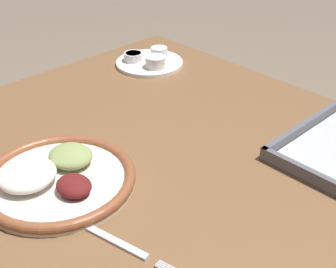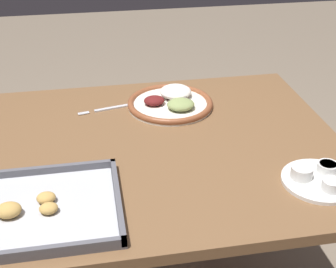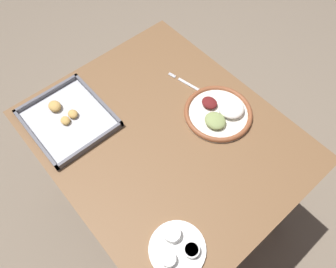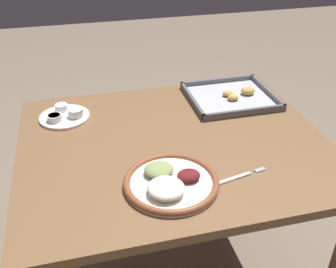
{
  "view_description": "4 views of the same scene",
  "coord_description": "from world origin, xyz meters",
  "px_view_note": "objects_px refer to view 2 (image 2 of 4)",
  "views": [
    {
      "loc": [
        0.54,
        -0.54,
        1.23
      ],
      "look_at": [
        -0.02,
        0.0,
        0.74
      ],
      "focal_mm": 50.0,
      "sensor_mm": 36.0,
      "label": 1
    },
    {
      "loc": [
        0.18,
        1.1,
        1.39
      ],
      "look_at": [
        -0.02,
        0.0,
        0.74
      ],
      "focal_mm": 50.0,
      "sensor_mm": 36.0,
      "label": 2
    },
    {
      "loc": [
        -0.51,
        0.43,
        1.79
      ],
      "look_at": [
        -0.02,
        0.0,
        0.74
      ],
      "focal_mm": 35.0,
      "sensor_mm": 36.0,
      "label": 3
    },
    {
      "loc": [
        -0.29,
        -1.07,
        1.43
      ],
      "look_at": [
        -0.02,
        0.0,
        0.74
      ],
      "focal_mm": 42.0,
      "sensor_mm": 36.0,
      "label": 4
    }
  ],
  "objects_px": {
    "dinner_plate": "(171,102)",
    "baking_tray": "(44,209)",
    "fork": "(112,108)",
    "saucer_plate": "(318,178)"
  },
  "relations": [
    {
      "from": "dinner_plate",
      "to": "baking_tray",
      "type": "distance_m",
      "value": 0.6
    },
    {
      "from": "fork",
      "to": "saucer_plate",
      "type": "xyz_separation_m",
      "value": [
        -0.47,
        0.49,
        0.01
      ]
    },
    {
      "from": "dinner_plate",
      "to": "saucer_plate",
      "type": "bearing_deg",
      "value": 120.43
    },
    {
      "from": "fork",
      "to": "saucer_plate",
      "type": "distance_m",
      "value": 0.68
    },
    {
      "from": "fork",
      "to": "saucer_plate",
      "type": "relative_size",
      "value": 1.07
    },
    {
      "from": "dinner_plate",
      "to": "baking_tray",
      "type": "relative_size",
      "value": 0.82
    },
    {
      "from": "baking_tray",
      "to": "saucer_plate",
      "type": "bearing_deg",
      "value": 179.74
    },
    {
      "from": "fork",
      "to": "saucer_plate",
      "type": "bearing_deg",
      "value": 121.5
    },
    {
      "from": "fork",
      "to": "baking_tray",
      "type": "height_order",
      "value": "baking_tray"
    },
    {
      "from": "dinner_plate",
      "to": "fork",
      "type": "distance_m",
      "value": 0.19
    }
  ]
}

